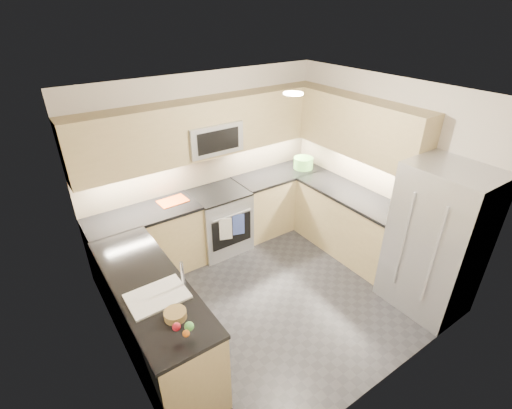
% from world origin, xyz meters
% --- Properties ---
extents(floor, '(3.60, 3.20, 0.00)m').
position_xyz_m(floor, '(0.00, 0.00, 0.00)').
color(floor, '#242429').
rests_on(floor, ground).
extents(ceiling, '(3.60, 3.20, 0.02)m').
position_xyz_m(ceiling, '(0.00, 0.00, 2.50)').
color(ceiling, beige).
rests_on(ceiling, wall_back).
extents(wall_back, '(3.60, 0.02, 2.50)m').
position_xyz_m(wall_back, '(0.00, 1.60, 1.25)').
color(wall_back, beige).
rests_on(wall_back, floor).
extents(wall_front, '(3.60, 0.02, 2.50)m').
position_xyz_m(wall_front, '(0.00, -1.60, 1.25)').
color(wall_front, beige).
rests_on(wall_front, floor).
extents(wall_left, '(0.02, 3.20, 2.50)m').
position_xyz_m(wall_left, '(-1.80, 0.00, 1.25)').
color(wall_left, beige).
rests_on(wall_left, floor).
extents(wall_right, '(0.02, 3.20, 2.50)m').
position_xyz_m(wall_right, '(1.80, 0.00, 1.25)').
color(wall_right, beige).
rests_on(wall_right, floor).
extents(base_cab_back_left, '(1.42, 0.60, 0.90)m').
position_xyz_m(base_cab_back_left, '(-1.09, 1.30, 0.45)').
color(base_cab_back_left, tan).
rests_on(base_cab_back_left, floor).
extents(base_cab_back_right, '(1.42, 0.60, 0.90)m').
position_xyz_m(base_cab_back_right, '(1.09, 1.30, 0.45)').
color(base_cab_back_right, tan).
rests_on(base_cab_back_right, floor).
extents(base_cab_right, '(0.60, 1.70, 0.90)m').
position_xyz_m(base_cab_right, '(1.50, 0.15, 0.45)').
color(base_cab_right, tan).
rests_on(base_cab_right, floor).
extents(base_cab_peninsula, '(0.60, 2.00, 0.90)m').
position_xyz_m(base_cab_peninsula, '(-1.50, 0.00, 0.45)').
color(base_cab_peninsula, tan).
rests_on(base_cab_peninsula, floor).
extents(countertop_back_left, '(1.42, 0.63, 0.04)m').
position_xyz_m(countertop_back_left, '(-1.09, 1.30, 0.92)').
color(countertop_back_left, black).
rests_on(countertop_back_left, base_cab_back_left).
extents(countertop_back_right, '(1.42, 0.63, 0.04)m').
position_xyz_m(countertop_back_right, '(1.09, 1.30, 0.92)').
color(countertop_back_right, black).
rests_on(countertop_back_right, base_cab_back_right).
extents(countertop_right, '(0.63, 1.70, 0.04)m').
position_xyz_m(countertop_right, '(1.50, 0.15, 0.92)').
color(countertop_right, black).
rests_on(countertop_right, base_cab_right).
extents(countertop_peninsula, '(0.63, 2.00, 0.04)m').
position_xyz_m(countertop_peninsula, '(-1.50, 0.00, 0.92)').
color(countertop_peninsula, black).
rests_on(countertop_peninsula, base_cab_peninsula).
extents(upper_cab_back, '(3.60, 0.35, 0.75)m').
position_xyz_m(upper_cab_back, '(0.00, 1.43, 1.83)').
color(upper_cab_back, tan).
rests_on(upper_cab_back, wall_back).
extents(upper_cab_right, '(0.35, 1.95, 0.75)m').
position_xyz_m(upper_cab_right, '(1.62, 0.28, 1.83)').
color(upper_cab_right, tan).
rests_on(upper_cab_right, wall_right).
extents(backsplash_back, '(3.60, 0.01, 0.51)m').
position_xyz_m(backsplash_back, '(0.00, 1.60, 1.20)').
color(backsplash_back, tan).
rests_on(backsplash_back, wall_back).
extents(backsplash_right, '(0.01, 2.30, 0.51)m').
position_xyz_m(backsplash_right, '(1.80, 0.45, 1.20)').
color(backsplash_right, tan).
rests_on(backsplash_right, wall_right).
extents(gas_range, '(0.76, 0.65, 0.91)m').
position_xyz_m(gas_range, '(0.00, 1.28, 0.46)').
color(gas_range, '#AAADB2').
rests_on(gas_range, floor).
extents(range_cooktop, '(0.76, 0.65, 0.03)m').
position_xyz_m(range_cooktop, '(0.00, 1.28, 0.92)').
color(range_cooktop, black).
rests_on(range_cooktop, gas_range).
extents(oven_door_glass, '(0.62, 0.02, 0.45)m').
position_xyz_m(oven_door_glass, '(0.00, 0.95, 0.45)').
color(oven_door_glass, black).
rests_on(oven_door_glass, gas_range).
extents(oven_handle, '(0.60, 0.02, 0.02)m').
position_xyz_m(oven_handle, '(0.00, 0.93, 0.72)').
color(oven_handle, '#B2B5BA').
rests_on(oven_handle, gas_range).
extents(microwave, '(0.76, 0.40, 0.40)m').
position_xyz_m(microwave, '(0.00, 1.40, 1.70)').
color(microwave, '#9FA2A6').
rests_on(microwave, upper_cab_back).
extents(microwave_door, '(0.60, 0.01, 0.28)m').
position_xyz_m(microwave_door, '(0.00, 1.20, 1.70)').
color(microwave_door, black).
rests_on(microwave_door, microwave).
extents(refrigerator, '(0.70, 0.90, 1.80)m').
position_xyz_m(refrigerator, '(1.45, -1.15, 0.90)').
color(refrigerator, '#A9AAB1').
rests_on(refrigerator, floor).
extents(fridge_handle_left, '(0.02, 0.02, 1.20)m').
position_xyz_m(fridge_handle_left, '(1.08, -1.33, 0.95)').
color(fridge_handle_left, '#B2B5BA').
rests_on(fridge_handle_left, refrigerator).
extents(fridge_handle_right, '(0.02, 0.02, 1.20)m').
position_xyz_m(fridge_handle_right, '(1.08, -0.97, 0.95)').
color(fridge_handle_right, '#B2B5BA').
rests_on(fridge_handle_right, refrigerator).
extents(sink_basin, '(0.52, 0.38, 0.16)m').
position_xyz_m(sink_basin, '(-1.50, -0.25, 0.88)').
color(sink_basin, white).
rests_on(sink_basin, base_cab_peninsula).
extents(faucet, '(0.03, 0.03, 0.28)m').
position_xyz_m(faucet, '(-1.24, -0.25, 1.08)').
color(faucet, silver).
rests_on(faucet, countertop_peninsula).
extents(utensil_bowl, '(0.41, 0.41, 0.18)m').
position_xyz_m(utensil_bowl, '(1.52, 1.22, 1.03)').
color(utensil_bowl, '#60B04B').
rests_on(utensil_bowl, countertop_back_right).
extents(cutting_board, '(0.39, 0.28, 0.01)m').
position_xyz_m(cutting_board, '(-0.65, 1.36, 0.95)').
color(cutting_board, '#D64814').
rests_on(cutting_board, countertop_back_left).
extents(fruit_basket, '(0.23, 0.23, 0.07)m').
position_xyz_m(fruit_basket, '(-1.47, -0.57, 0.97)').
color(fruit_basket, '#9F814A').
rests_on(fruit_basket, countertop_peninsula).
extents(fruit_apple, '(0.07, 0.07, 0.07)m').
position_xyz_m(fruit_apple, '(-1.54, -0.78, 1.05)').
color(fruit_apple, maroon).
rests_on(fruit_apple, fruit_basket).
extents(fruit_pear, '(0.08, 0.08, 0.08)m').
position_xyz_m(fruit_pear, '(-1.45, -0.83, 1.05)').
color(fruit_pear, '#4CB14B').
rests_on(fruit_pear, fruit_basket).
extents(dish_towel_check, '(0.17, 0.08, 0.33)m').
position_xyz_m(dish_towel_check, '(-0.12, 0.91, 0.55)').
color(dish_towel_check, white).
rests_on(dish_towel_check, oven_handle).
extents(dish_towel_blue, '(0.17, 0.06, 0.32)m').
position_xyz_m(dish_towel_blue, '(0.09, 0.91, 0.55)').
color(dish_towel_blue, '#374997').
rests_on(dish_towel_blue, oven_handle).
extents(fruit_orange, '(0.06, 0.06, 0.06)m').
position_xyz_m(fruit_orange, '(-1.50, -0.88, 1.05)').
color(fruit_orange, '#CE6516').
rests_on(fruit_orange, fruit_basket).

